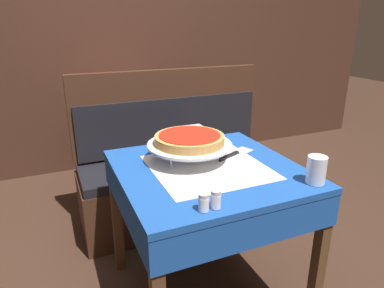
{
  "coord_description": "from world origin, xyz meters",
  "views": [
    {
      "loc": [
        -0.65,
        -1.32,
        1.37
      ],
      "look_at": [
        -0.05,
        0.08,
        0.82
      ],
      "focal_mm": 32.0,
      "sensor_mm": 36.0,
      "label": 1
    }
  ],
  "objects_px": {
    "pizza_pan_stand": "(190,145)",
    "water_glass_near": "(316,170)",
    "condiment_caddy": "(120,98)",
    "napkin_holder": "(193,133)",
    "dining_table_rear": "(129,115)",
    "pepper_shaker": "(216,199)",
    "deep_dish_pizza": "(190,139)",
    "salt_shaker": "(204,202)",
    "pizza_server": "(235,154)",
    "booth_bench": "(178,176)",
    "dining_table_front": "(208,187)"
  },
  "relations": [
    {
      "from": "dining_table_front",
      "to": "dining_table_rear",
      "type": "xyz_separation_m",
      "value": [
        -0.03,
        1.47,
        0.0
      ]
    },
    {
      "from": "condiment_caddy",
      "to": "pizza_pan_stand",
      "type": "bearing_deg",
      "value": -88.49
    },
    {
      "from": "pizza_server",
      "to": "condiment_caddy",
      "type": "xyz_separation_m",
      "value": [
        -0.28,
        1.45,
        0.03
      ]
    },
    {
      "from": "pizza_pan_stand",
      "to": "booth_bench",
      "type": "bearing_deg",
      "value": 73.81
    },
    {
      "from": "pizza_pan_stand",
      "to": "water_glass_near",
      "type": "bearing_deg",
      "value": -48.61
    },
    {
      "from": "dining_table_rear",
      "to": "pepper_shaker",
      "type": "xyz_separation_m",
      "value": [
        -0.1,
        -1.82,
        0.14
      ]
    },
    {
      "from": "condiment_caddy",
      "to": "napkin_holder",
      "type": "bearing_deg",
      "value": -81.81
    },
    {
      "from": "pizza_pan_stand",
      "to": "salt_shaker",
      "type": "xyz_separation_m",
      "value": [
        -0.14,
        -0.46,
        -0.04
      ]
    },
    {
      "from": "deep_dish_pizza",
      "to": "pepper_shaker",
      "type": "distance_m",
      "value": 0.47
    },
    {
      "from": "booth_bench",
      "to": "dining_table_rear",
      "type": "bearing_deg",
      "value": 104.65
    },
    {
      "from": "pizza_pan_stand",
      "to": "water_glass_near",
      "type": "distance_m",
      "value": 0.59
    },
    {
      "from": "booth_bench",
      "to": "deep_dish_pizza",
      "type": "height_order",
      "value": "booth_bench"
    },
    {
      "from": "pizza_server",
      "to": "condiment_caddy",
      "type": "relative_size",
      "value": 1.53
    },
    {
      "from": "water_glass_near",
      "to": "pizza_pan_stand",
      "type": "bearing_deg",
      "value": 131.39
    },
    {
      "from": "pepper_shaker",
      "to": "napkin_holder",
      "type": "xyz_separation_m",
      "value": [
        0.22,
        0.72,
        0.01
      ]
    },
    {
      "from": "booth_bench",
      "to": "pizza_server",
      "type": "bearing_deg",
      "value": -86.06
    },
    {
      "from": "pepper_shaker",
      "to": "napkin_holder",
      "type": "height_order",
      "value": "napkin_holder"
    },
    {
      "from": "dining_table_rear",
      "to": "salt_shaker",
      "type": "distance_m",
      "value": 1.84
    },
    {
      "from": "water_glass_near",
      "to": "napkin_holder",
      "type": "bearing_deg",
      "value": 110.19
    },
    {
      "from": "dining_table_rear",
      "to": "booth_bench",
      "type": "bearing_deg",
      "value": -75.35
    },
    {
      "from": "dining_table_rear",
      "to": "pizza_server",
      "type": "height_order",
      "value": "pizza_server"
    },
    {
      "from": "salt_shaker",
      "to": "dining_table_front",
      "type": "bearing_deg",
      "value": 61.96
    },
    {
      "from": "dining_table_rear",
      "to": "pizza_pan_stand",
      "type": "bearing_deg",
      "value": -90.54
    },
    {
      "from": "pizza_server",
      "to": "salt_shaker",
      "type": "relative_size",
      "value": 3.68
    },
    {
      "from": "salt_shaker",
      "to": "condiment_caddy",
      "type": "height_order",
      "value": "condiment_caddy"
    },
    {
      "from": "dining_table_front",
      "to": "condiment_caddy",
      "type": "bearing_deg",
      "value": 93.15
    },
    {
      "from": "dining_table_rear",
      "to": "pizza_server",
      "type": "relative_size",
      "value": 2.99
    },
    {
      "from": "pizza_server",
      "to": "condiment_caddy",
      "type": "bearing_deg",
      "value": 100.92
    },
    {
      "from": "pepper_shaker",
      "to": "water_glass_near",
      "type": "bearing_deg",
      "value": 2.37
    },
    {
      "from": "pizza_pan_stand",
      "to": "water_glass_near",
      "type": "relative_size",
      "value": 3.49
    },
    {
      "from": "deep_dish_pizza",
      "to": "salt_shaker",
      "type": "height_order",
      "value": "deep_dish_pizza"
    },
    {
      "from": "dining_table_rear",
      "to": "pizza_pan_stand",
      "type": "distance_m",
      "value": 1.38
    },
    {
      "from": "pizza_server",
      "to": "salt_shaker",
      "type": "xyz_separation_m",
      "value": [
        -0.38,
        -0.44,
        0.03
      ]
    },
    {
      "from": "salt_shaker",
      "to": "napkin_holder",
      "type": "bearing_deg",
      "value": 69.4
    },
    {
      "from": "deep_dish_pizza",
      "to": "salt_shaker",
      "type": "xyz_separation_m",
      "value": [
        -0.14,
        -0.46,
        -0.08
      ]
    },
    {
      "from": "pizza_server",
      "to": "condiment_caddy",
      "type": "height_order",
      "value": "condiment_caddy"
    },
    {
      "from": "dining_table_front",
      "to": "deep_dish_pizza",
      "type": "bearing_deg",
      "value": 113.12
    },
    {
      "from": "pepper_shaker",
      "to": "condiment_caddy",
      "type": "xyz_separation_m",
      "value": [
        0.05,
        1.89,
        0.0
      ]
    },
    {
      "from": "napkin_holder",
      "to": "booth_bench",
      "type": "bearing_deg",
      "value": 81.16
    },
    {
      "from": "napkin_holder",
      "to": "condiment_caddy",
      "type": "distance_m",
      "value": 1.18
    },
    {
      "from": "dining_table_rear",
      "to": "napkin_holder",
      "type": "distance_m",
      "value": 1.12
    },
    {
      "from": "booth_bench",
      "to": "pizza_pan_stand",
      "type": "distance_m",
      "value": 0.85
    },
    {
      "from": "booth_bench",
      "to": "pizza_pan_stand",
      "type": "xyz_separation_m",
      "value": [
        -0.19,
        -0.67,
        0.49
      ]
    },
    {
      "from": "dining_table_front",
      "to": "napkin_holder",
      "type": "height_order",
      "value": "napkin_holder"
    },
    {
      "from": "booth_bench",
      "to": "pepper_shaker",
      "type": "bearing_deg",
      "value": -104.21
    },
    {
      "from": "pizza_pan_stand",
      "to": "water_glass_near",
      "type": "height_order",
      "value": "water_glass_near"
    },
    {
      "from": "dining_table_front",
      "to": "water_glass_near",
      "type": "xyz_separation_m",
      "value": [
        0.34,
        -0.33,
        0.16
      ]
    },
    {
      "from": "pepper_shaker",
      "to": "dining_table_front",
      "type": "bearing_deg",
      "value": 68.45
    },
    {
      "from": "deep_dish_pizza",
      "to": "pizza_server",
      "type": "bearing_deg",
      "value": -5.05
    },
    {
      "from": "salt_shaker",
      "to": "pizza_pan_stand",
      "type": "bearing_deg",
      "value": 73.1
    }
  ]
}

